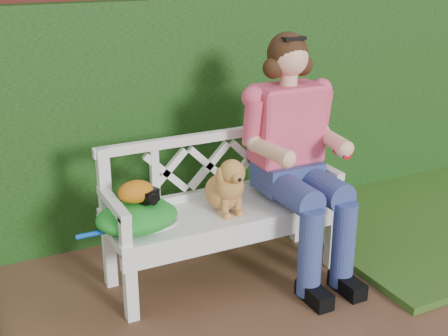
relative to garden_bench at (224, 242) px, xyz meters
name	(u,v)px	position (x,y,z in m)	size (l,w,h in m)	color
brick_wall	(119,83)	(-0.32, 1.08, 0.86)	(10.00, 0.30, 2.20)	maroon
ivy_hedge	(130,124)	(-0.32, 0.86, 0.61)	(10.00, 0.18, 1.70)	#295A1C
grass_right	(448,209)	(2.08, 0.08, -0.21)	(2.60, 2.00, 0.05)	black
garden_bench	(224,242)	(0.00, 0.00, 0.00)	(1.58, 0.60, 0.48)	white
seated_woman	(291,151)	(0.47, -0.02, 0.56)	(0.67, 0.90, 1.59)	#E7355D
dog	(225,183)	(-0.01, -0.03, 0.42)	(0.25, 0.33, 0.37)	#A76843
tennis_racket	(146,223)	(-0.52, -0.02, 0.26)	(0.65, 0.27, 0.03)	white
green_bag	(137,216)	(-0.59, -0.04, 0.32)	(0.48, 0.37, 0.17)	#1B9031
camera_item	(148,195)	(-0.52, -0.05, 0.44)	(0.11, 0.08, 0.08)	black
baseball_glove	(136,192)	(-0.58, -0.03, 0.47)	(0.21, 0.15, 0.13)	#BB640F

